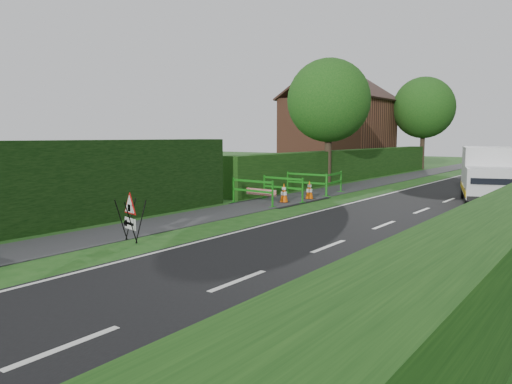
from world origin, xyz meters
The scene contains 18 objects.
ground centered at (0.00, 0.00, 0.00)m, with size 120.00×120.00×0.00m, color #194614.
footpath centered at (-3.00, 35.00, 0.01)m, with size 2.00×90.00×0.02m, color #2D2D30.
hedge_west_far centered at (-5.00, 22.00, 0.00)m, with size 1.00×24.00×1.80m, color #14380F.
house_west centered at (-10.00, 30.00, 2.90)m, with size 7.50×7.40×7.88m.
tree_nw centered at (-4.60, 18.00, 4.48)m, with size 4.40×4.40×6.70m.
tree_fw centered at (-4.60, 34.00, 4.83)m, with size 4.80×4.80×7.24m.
triangle_sign centered at (-1.76, 2.11, 0.73)m, with size 0.88×0.88×1.05m.
works_van centered at (3.96, 15.07, 1.16)m, with size 3.06×5.09×2.18m.
traffic_cone_0 centered at (5.07, 12.09, 0.39)m, with size 0.38×0.38×0.79m.
traffic_cone_1 centered at (4.83, 14.10, 0.39)m, with size 0.38×0.38×0.79m.
traffic_cone_3 centered at (-2.61, 10.52, 0.39)m, with size 0.38×0.38×0.79m.
traffic_cone_4 centered at (-2.32, 12.03, 0.39)m, with size 0.38×0.38×0.79m.
ped_barrier_0 centered at (-3.21, 9.25, 0.63)m, with size 2.09×0.57×1.00m.
ped_barrier_1 centered at (-2.96, 10.99, 0.63)m, with size 2.09×0.59×1.00m.
ped_barrier_2 centered at (-3.25, 13.39, 0.63)m, with size 2.07×0.38×1.00m.
ped_barrier_3 centered at (-2.29, 14.22, 0.63)m, with size 0.65×2.09×1.00m.
redwhite_plank centered at (-3.22, 9.84, 0.00)m, with size 1.50×0.04×0.25m, color red.
hatchback_car centered at (1.44, 27.50, 0.59)m, with size 1.40×3.49×1.19m, color white.
Camera 1 is at (7.88, -5.92, 2.62)m, focal length 35.00 mm.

